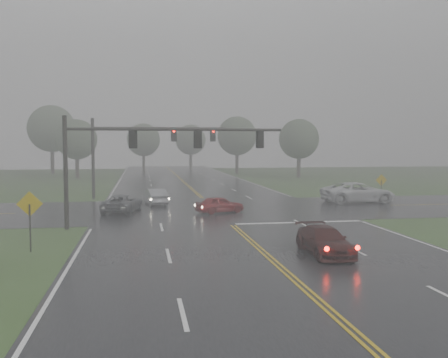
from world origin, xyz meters
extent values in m
plane|color=#324E21|center=(0.00, 0.00, 0.00)|extent=(180.00, 180.00, 0.00)
cube|color=black|center=(0.00, 20.00, 0.00)|extent=(18.00, 160.00, 0.02)
cube|color=black|center=(0.00, 22.00, 0.00)|extent=(120.00, 14.00, 0.02)
cube|color=white|center=(4.50, 14.40, 0.00)|extent=(8.50, 0.50, 0.01)
imported|color=black|center=(2.70, 5.08, 0.00)|extent=(1.79, 4.39, 1.27)
imported|color=maroon|center=(0.07, 19.86, 0.00)|extent=(3.92, 2.47, 1.24)
imported|color=#9B9DA2|center=(-4.57, 25.75, 0.00)|extent=(2.15, 4.35, 1.37)
imported|color=#505357|center=(-7.15, 21.47, 0.00)|extent=(3.30, 5.19, 1.33)
imported|color=silver|center=(13.13, 24.38, 0.00)|extent=(6.51, 3.13, 1.79)
cylinder|color=black|center=(-10.20, 14.35, 3.44)|extent=(0.27, 0.27, 6.88)
cylinder|color=black|center=(-10.20, 14.35, 6.11)|extent=(0.17, 0.17, 0.76)
cylinder|color=black|center=(-3.51, 14.35, 6.07)|extent=(13.38, 0.17, 0.17)
cube|color=black|center=(-6.18, 14.35, 5.49)|extent=(0.32, 0.27, 1.00)
cube|color=black|center=(-6.18, 14.50, 5.49)|extent=(0.53, 0.03, 1.19)
cube|color=black|center=(-2.17, 14.35, 5.49)|extent=(0.32, 0.27, 1.00)
cube|color=black|center=(-2.17, 14.50, 5.49)|extent=(0.53, 0.03, 1.19)
cube|color=black|center=(1.85, 14.35, 5.49)|extent=(0.32, 0.27, 1.00)
cube|color=black|center=(1.85, 14.50, 5.49)|extent=(0.53, 0.03, 1.19)
cylinder|color=black|center=(-10.20, 31.72, 3.80)|extent=(0.30, 0.30, 7.61)
cylinder|color=black|center=(-10.20, 31.72, 6.76)|extent=(0.19, 0.19, 0.85)
cylinder|color=black|center=(-3.82, 31.72, 6.71)|extent=(12.75, 0.19, 0.19)
cube|color=black|center=(-6.37, 31.72, 6.07)|extent=(0.36, 0.30, 1.11)
cube|color=black|center=(-6.37, 31.89, 6.07)|extent=(0.58, 0.03, 1.32)
cylinder|color=#FF0C05|center=(-6.37, 31.55, 6.42)|extent=(0.23, 0.06, 0.23)
cube|color=black|center=(-2.55, 31.72, 6.07)|extent=(0.36, 0.30, 1.11)
cube|color=black|center=(-2.55, 31.89, 6.07)|extent=(0.58, 0.03, 1.32)
cylinder|color=#FF0C05|center=(-2.55, 31.55, 6.42)|extent=(0.23, 0.06, 0.23)
cube|color=black|center=(1.28, 31.72, 6.07)|extent=(0.36, 0.30, 1.11)
cube|color=black|center=(1.28, 31.89, 6.07)|extent=(0.58, 0.03, 1.32)
cylinder|color=#FF0C05|center=(1.28, 31.55, 6.42)|extent=(0.23, 0.06, 0.23)
cylinder|color=black|center=(-10.96, 7.94, 1.16)|extent=(0.08, 0.08, 2.31)
cube|color=#C7A30B|center=(-10.96, 7.98, 2.31)|extent=(1.22, 0.07, 1.22)
cylinder|color=black|center=(15.30, 24.36, 0.99)|extent=(0.07, 0.07, 1.98)
cube|color=#C7A30B|center=(15.30, 24.39, 1.98)|extent=(1.04, 0.10, 1.04)
cylinder|color=#342822|center=(-15.24, 60.79, 1.70)|extent=(0.56, 0.56, 3.41)
sphere|color=#384830|center=(-15.24, 60.79, 5.87)|extent=(6.06, 6.06, 6.06)
cylinder|color=#342822|center=(10.81, 68.81, 1.92)|extent=(0.57, 0.57, 3.84)
sphere|color=#384830|center=(10.81, 68.81, 6.61)|extent=(6.82, 6.82, 6.82)
cylinder|color=#342822|center=(-5.26, 78.45, 1.74)|extent=(0.55, 0.55, 3.48)
sphere|color=#384830|center=(-5.26, 78.45, 5.99)|extent=(6.18, 6.18, 6.18)
cylinder|color=#342822|center=(18.26, 57.09, 1.73)|extent=(0.59, 0.59, 3.46)
sphere|color=#384830|center=(18.26, 57.09, 5.96)|extent=(6.15, 6.15, 6.15)
cylinder|color=#342822|center=(-20.91, 73.20, 2.28)|extent=(0.62, 0.62, 4.55)
sphere|color=#384830|center=(-20.91, 73.20, 7.84)|extent=(8.09, 8.09, 8.09)
cylinder|color=#342822|center=(4.42, 86.50, 1.77)|extent=(0.62, 0.62, 3.53)
sphere|color=#384830|center=(4.42, 86.50, 6.09)|extent=(6.28, 6.28, 6.28)
camera|label=1|loc=(-5.68, -16.80, 5.16)|focal=40.00mm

